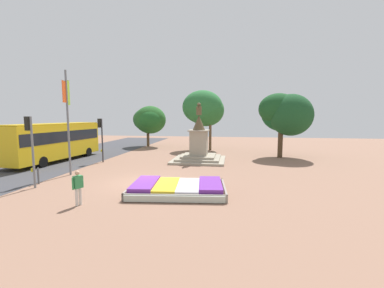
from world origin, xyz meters
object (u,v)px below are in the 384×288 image
Objects in this scene: banner_pole at (68,118)px; pedestrian_with_handbag at (78,185)px; flower_planter at (177,188)px; city_bus at (55,140)px; traffic_light_mid_block at (101,132)px; statue_monument at (199,149)px; kerb_bollard_mid_b at (38,175)px; traffic_light_near_crossing at (31,139)px.

pedestrian_with_handbag is (4.27, -5.70, -3.04)m from banner_pole.
flower_planter is 0.54× the size of city_bus.
banner_pole reaches higher than traffic_light_mid_block.
city_bus is at bearing -170.70° from statue_monument.
statue_monument is 11.19m from banner_pole.
statue_monument is at bearing 40.11° from banner_pole.
city_bus is at bearing 130.60° from pedestrian_with_handbag.
kerb_bollard_mid_b is at bearing -98.69° from banner_pole.
traffic_light_near_crossing is at bearing -60.22° from city_bus.
traffic_light_mid_block is 2.38× the size of pedestrian_with_handbag.
kerb_bollard_mid_b is (-0.39, -2.58, -3.46)m from banner_pole.
city_bus is (-4.45, -0.23, -0.70)m from traffic_light_mid_block.
traffic_light_mid_block reaches higher than pedestrian_with_handbag.
traffic_light_mid_block is (-8.72, 8.14, 2.44)m from flower_planter.
kerb_bollard_mid_b is (-8.68, -9.56, -0.63)m from statue_monument.
pedestrian_with_handbag is at bearing -33.81° from kerb_bollard_mid_b.
banner_pole is 4.33m from kerb_bollard_mid_b.
kerb_bollard_mid_b is at bearing -59.49° from city_bus.
flower_planter is 15.46m from city_bus.
kerb_bollard_mid_b is at bearing 146.19° from pedestrian_with_handbag.
flower_planter is 9.70m from banner_pole.
traffic_light_near_crossing is 4.03× the size of kerb_bollard_mid_b.
traffic_light_mid_block is (-8.60, -1.91, 1.53)m from statue_monument.
banner_pole reaches higher than city_bus.
traffic_light_near_crossing is at bearing -128.96° from statue_monument.
traffic_light_mid_block is 11.83m from pedestrian_with_handbag.
city_bus is 6.14× the size of pedestrian_with_handbag.
kerb_bollard_mid_b is (-8.80, 0.50, 0.28)m from flower_planter.
statue_monument is 12.92m from kerb_bollard_mid_b.
statue_monument reaches higher than traffic_light_mid_block.
flower_planter is 12.18m from traffic_light_mid_block.
traffic_light_near_crossing is at bearing -91.26° from banner_pole.
banner_pole is at bearing 81.31° from kerb_bollard_mid_b.
city_bus is (-4.77, 4.84, -2.00)m from banner_pole.
traffic_light_near_crossing is at bearing -67.66° from kerb_bollard_mid_b.
traffic_light_mid_block is at bearing 91.66° from traffic_light_near_crossing.
flower_planter is at bearing 1.92° from traffic_light_near_crossing.
banner_pole reaches higher than traffic_light_near_crossing.
city_bus is (-4.69, 8.20, -0.82)m from traffic_light_near_crossing.
banner_pole is at bearing 126.82° from pedestrian_with_handbag.
flower_planter is 8.86m from traffic_light_near_crossing.
flower_planter is 1.33× the size of traffic_light_near_crossing.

